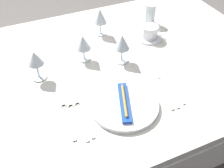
# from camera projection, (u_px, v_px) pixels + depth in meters

# --- Properties ---
(ground_plane) EXTENTS (6.00, 6.00, 0.00)m
(ground_plane) POSITION_uv_depth(u_px,v_px,m) (99.00, 156.00, 1.74)
(ground_plane) COLOR slate
(dining_table) EXTENTS (1.80, 1.11, 0.74)m
(dining_table) POSITION_uv_depth(u_px,v_px,m) (95.00, 81.00, 1.30)
(dining_table) COLOR silver
(dining_table) RESTS_ON ground
(dinner_plate) EXTENTS (0.28, 0.28, 0.02)m
(dinner_plate) POSITION_uv_depth(u_px,v_px,m) (124.00, 105.00, 1.06)
(dinner_plate) COLOR white
(dinner_plate) RESTS_ON dining_table
(toothbrush_package) EXTENTS (0.11, 0.21, 0.02)m
(toothbrush_package) POSITION_uv_depth(u_px,v_px,m) (124.00, 102.00, 1.05)
(toothbrush_package) COLOR blue
(toothbrush_package) RESTS_ON dinner_plate
(fork_outer) EXTENTS (0.02, 0.22, 0.00)m
(fork_outer) POSITION_uv_depth(u_px,v_px,m) (82.00, 115.00, 1.03)
(fork_outer) COLOR beige
(fork_outer) RESTS_ON dining_table
(fork_inner) EXTENTS (0.02, 0.22, 0.00)m
(fork_inner) POSITION_uv_depth(u_px,v_px,m) (76.00, 118.00, 1.02)
(fork_inner) COLOR beige
(fork_inner) RESTS_ON dining_table
(fork_salad) EXTENTS (0.03, 0.22, 0.00)m
(fork_salad) POSITION_uv_depth(u_px,v_px,m) (67.00, 117.00, 1.02)
(fork_salad) COLOR beige
(fork_salad) RESTS_ON dining_table
(dinner_knife) EXTENTS (0.02, 0.24, 0.00)m
(dinner_knife) POSITION_uv_depth(u_px,v_px,m) (158.00, 92.00, 1.12)
(dinner_knife) COLOR beige
(dinner_knife) RESTS_ON dining_table
(spoon_soup) EXTENTS (0.03, 0.22, 0.01)m
(spoon_soup) POSITION_uv_depth(u_px,v_px,m) (162.00, 86.00, 1.15)
(spoon_soup) COLOR beige
(spoon_soup) RESTS_ON dining_table
(spoon_dessert) EXTENTS (0.03, 0.21, 0.01)m
(spoon_dessert) POSITION_uv_depth(u_px,v_px,m) (167.00, 84.00, 1.16)
(spoon_dessert) COLOR beige
(spoon_dessert) RESTS_ON dining_table
(saucer_left) EXTENTS (0.14, 0.14, 0.01)m
(saucer_left) POSITION_uv_depth(u_px,v_px,m) (149.00, 37.00, 1.43)
(saucer_left) COLOR white
(saucer_left) RESTS_ON dining_table
(coffee_cup_left) EXTENTS (0.11, 0.09, 0.06)m
(coffee_cup_left) POSITION_uv_depth(u_px,v_px,m) (150.00, 31.00, 1.40)
(coffee_cup_left) COLOR white
(coffee_cup_left) RESTS_ON saucer_left
(wine_glass_centre) EXTENTS (0.07, 0.07, 0.15)m
(wine_glass_centre) POSITION_uv_depth(u_px,v_px,m) (100.00, 17.00, 1.39)
(wine_glass_centre) COLOR silver
(wine_glass_centre) RESTS_ON dining_table
(wine_glass_left) EXTENTS (0.07, 0.07, 0.14)m
(wine_glass_left) POSITION_uv_depth(u_px,v_px,m) (35.00, 60.00, 1.13)
(wine_glass_left) COLOR silver
(wine_glass_left) RESTS_ON dining_table
(wine_glass_right) EXTENTS (0.07, 0.07, 0.13)m
(wine_glass_right) POSITION_uv_depth(u_px,v_px,m) (83.00, 43.00, 1.23)
(wine_glass_right) COLOR silver
(wine_glass_right) RESTS_ON dining_table
(wine_glass_far) EXTENTS (0.07, 0.07, 0.14)m
(wine_glass_far) POSITION_uv_depth(u_px,v_px,m) (122.00, 43.00, 1.22)
(wine_glass_far) COLOR silver
(wine_glass_far) RESTS_ON dining_table
(drink_tumbler) EXTENTS (0.06, 0.06, 0.11)m
(drink_tumbler) POSITION_uv_depth(u_px,v_px,m) (150.00, 15.00, 1.52)
(drink_tumbler) COLOR silver
(drink_tumbler) RESTS_ON dining_table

